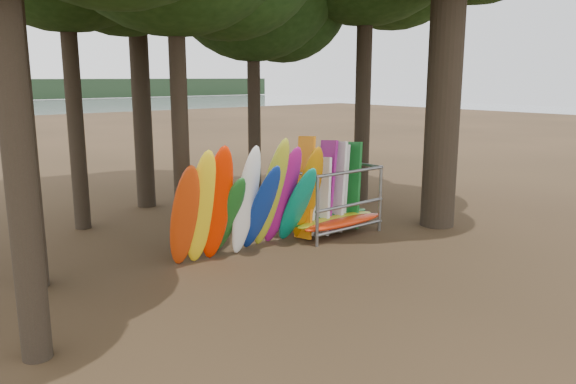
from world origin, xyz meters
TOP-DOWN VIEW (x-y plane):
  - ground at (0.00, 0.00)m, footprint 120.00×120.00m
  - kayak_row at (-0.89, 1.22)m, footprint 4.56×1.91m
  - storage_rack at (2.12, 1.48)m, footprint 3.22×1.56m

SIDE VIEW (x-z plane):
  - ground at x=0.00m, z-range 0.00..0.00m
  - storage_rack at x=2.12m, z-range -0.52..2.34m
  - kayak_row at x=-0.89m, z-range -0.23..2.90m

